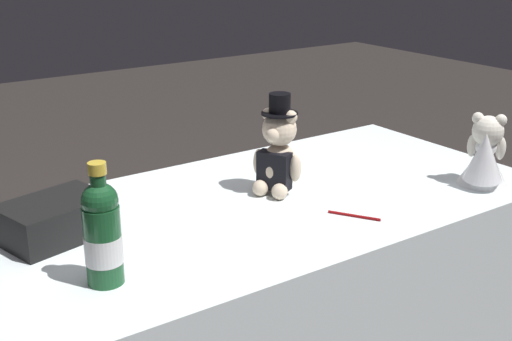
# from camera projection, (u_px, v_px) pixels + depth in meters

# --- Properties ---
(reception_table) EXTENTS (1.78, 0.86, 0.79)m
(reception_table) POSITION_uv_depth(u_px,v_px,m) (256.00, 319.00, 2.13)
(reception_table) COLOR white
(reception_table) RESTS_ON ground_plane
(teddy_bear_groom) EXTENTS (0.15, 0.15, 0.31)m
(teddy_bear_groom) POSITION_uv_depth(u_px,v_px,m) (278.00, 153.00, 2.04)
(teddy_bear_groom) COLOR beige
(teddy_bear_groom) RESTS_ON reception_table
(teddy_bear_bride) EXTENTS (0.21, 0.19, 0.23)m
(teddy_bear_bride) POSITION_uv_depth(u_px,v_px,m) (485.00, 155.00, 2.10)
(teddy_bear_bride) COLOR white
(teddy_bear_bride) RESTS_ON reception_table
(champagne_bottle) EXTENTS (0.09, 0.09, 0.29)m
(champagne_bottle) POSITION_uv_depth(u_px,v_px,m) (102.00, 233.00, 1.50)
(champagne_bottle) COLOR #184B27
(champagne_bottle) RESTS_ON reception_table
(signing_pen) EXTENTS (0.09, 0.14, 0.01)m
(signing_pen) POSITION_uv_depth(u_px,v_px,m) (356.00, 216.00, 1.89)
(signing_pen) COLOR maroon
(signing_pen) RESTS_ON reception_table
(gift_case_black) EXTENTS (0.30, 0.24, 0.10)m
(gift_case_black) POSITION_uv_depth(u_px,v_px,m) (55.00, 219.00, 1.75)
(gift_case_black) COLOR black
(gift_case_black) RESTS_ON reception_table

